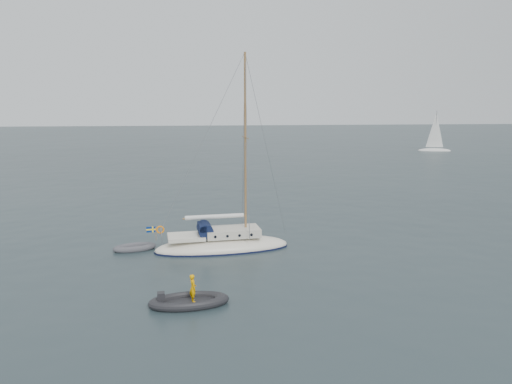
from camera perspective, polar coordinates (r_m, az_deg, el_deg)
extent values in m
plane|color=black|center=(29.52, 3.99, -7.23)|extent=(300.00, 300.00, 0.00)
ellipsoid|color=beige|center=(30.58, -3.86, -6.33)|extent=(8.15, 2.53, 1.36)
cube|color=beige|center=(30.35, -2.68, -4.61)|extent=(3.26, 1.72, 0.50)
cube|color=beige|center=(30.37, -7.99, -4.98)|extent=(2.17, 1.72, 0.23)
cylinder|color=black|center=(30.24, -5.87, -4.22)|extent=(0.87, 1.49, 0.87)
cube|color=black|center=(30.20, -6.22, -3.90)|extent=(0.41, 1.49, 0.36)
cylinder|color=brown|center=(29.49, -1.18, 5.19)|extent=(0.14, 0.14, 10.86)
cylinder|color=brown|center=(29.44, -1.19, 6.24)|extent=(0.05, 1.99, 0.05)
cylinder|color=brown|center=(30.08, -4.77, -2.88)|extent=(3.80, 0.09, 0.09)
cylinder|color=silver|center=(30.06, -4.77, -2.79)|extent=(3.54, 0.25, 0.25)
cylinder|color=gray|center=(30.36, -10.75, -4.31)|extent=(0.04, 1.99, 0.04)
torus|color=orange|center=(30.89, -10.76, -4.05)|extent=(0.49, 0.09, 0.49)
cylinder|color=brown|center=(30.41, -11.34, -4.48)|extent=(0.03, 0.03, 0.81)
cube|color=navy|center=(30.37, -11.87, -3.99)|extent=(0.54, 0.02, 0.34)
cube|color=yellow|center=(30.37, -11.87, -3.99)|extent=(0.56, 0.03, 0.08)
cube|color=yellow|center=(30.36, -11.69, -3.99)|extent=(0.08, 0.03, 0.36)
cylinder|color=black|center=(31.15, -4.94, -4.24)|extent=(0.16, 0.05, 0.16)
cylinder|color=black|center=(29.47, -4.88, -5.10)|extent=(0.16, 0.05, 0.16)
cylinder|color=black|center=(31.17, -3.61, -4.22)|extent=(0.16, 0.05, 0.16)
cylinder|color=black|center=(29.49, -3.47, -5.07)|extent=(0.16, 0.05, 0.16)
cylinder|color=black|center=(31.21, -2.28, -4.19)|extent=(0.16, 0.05, 0.16)
cylinder|color=black|center=(29.53, -2.06, -5.04)|extent=(0.16, 0.05, 0.16)
cylinder|color=black|center=(31.26, -0.95, -4.15)|extent=(0.16, 0.05, 0.16)
cylinder|color=black|center=(29.59, -0.65, -5.00)|extent=(0.16, 0.05, 0.16)
cube|color=#48474C|center=(31.28, -13.70, -6.27)|extent=(1.57, 0.65, 0.09)
cube|color=black|center=(22.83, -7.66, -12.40)|extent=(2.24, 0.93, 0.11)
cube|color=black|center=(22.80, -10.79, -11.75)|extent=(0.33, 0.33, 0.56)
imported|color=#E29700|center=(22.58, -7.22, -10.84)|extent=(0.37, 0.50, 1.25)
ellipsoid|color=silver|center=(94.17, 19.71, 4.46)|extent=(5.67, 1.89, 0.95)
cylinder|color=gray|center=(93.89, 19.85, 6.72)|extent=(0.09, 0.09, 6.62)
cone|color=silver|center=(93.87, 19.83, 6.72)|extent=(3.02, 3.02, 6.14)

